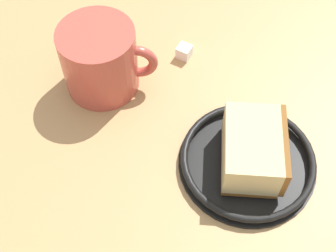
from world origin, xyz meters
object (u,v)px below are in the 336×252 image
object	(u,v)px
cake_slice	(253,150)
sugar_cube	(184,52)
small_plate	(248,161)
tea_mug	(101,59)

from	to	relation	value
cake_slice	sugar_cube	size ratio (longest dim) A/B	5.53
cake_slice	small_plate	bearing A→B (deg)	-7.56
tea_mug	sugar_cube	bearing A→B (deg)	-159.46
cake_slice	tea_mug	xyz separation A→B (cm)	(16.68, -12.97, 1.21)
tea_mug	sugar_cube	xyz separation A→B (cm)	(-10.54, -3.95, -3.62)
small_plate	tea_mug	size ratio (longest dim) A/B	1.33
small_plate	cake_slice	size ratio (longest dim) A/B	1.60
small_plate	tea_mug	distance (cm)	21.23
tea_mug	small_plate	bearing A→B (deg)	141.75
cake_slice	sugar_cube	world-z (taller)	cake_slice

